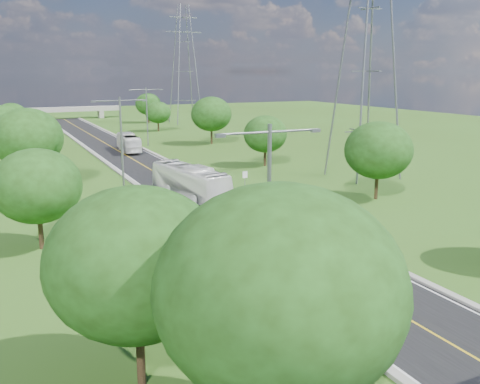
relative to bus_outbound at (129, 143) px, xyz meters
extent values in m
plane|color=#335417|center=(-1.40, -12.82, -1.47)|extent=(260.00, 260.00, 0.00)
cube|color=black|center=(-1.40, -6.82, -1.44)|extent=(8.00, 150.00, 0.06)
cube|color=gray|center=(-5.65, -6.82, -1.36)|extent=(0.50, 150.00, 0.22)
cube|color=gray|center=(2.85, -6.82, -1.36)|extent=(0.50, 150.00, 0.22)
cylinder|color=slate|center=(3.80, -34.82, -0.27)|extent=(0.08, 0.08, 2.40)
cube|color=white|center=(3.80, -34.85, 0.53)|extent=(0.55, 0.04, 0.70)
cube|color=gray|center=(-11.40, 67.18, -0.47)|extent=(1.20, 3.00, 2.00)
cube|color=gray|center=(8.60, 67.18, -0.47)|extent=(1.20, 3.00, 2.00)
cube|color=gray|center=(-1.40, 67.18, 1.13)|extent=(30.00, 3.00, 1.20)
cylinder|color=slate|center=(-7.40, -60.82, 3.53)|extent=(0.22, 0.22, 10.00)
cylinder|color=slate|center=(-8.80, -60.82, 8.13)|extent=(2.80, 0.12, 0.12)
cylinder|color=slate|center=(-6.00, -60.82, 8.13)|extent=(2.80, 0.12, 0.12)
cube|color=slate|center=(-10.10, -60.82, 8.08)|extent=(0.50, 0.25, 0.18)
cube|color=slate|center=(-4.70, -60.82, 8.08)|extent=(0.50, 0.25, 0.18)
cylinder|color=slate|center=(-7.40, -27.82, 3.53)|extent=(0.22, 0.22, 10.00)
cylinder|color=slate|center=(-8.80, -27.82, 8.13)|extent=(2.80, 0.12, 0.12)
cylinder|color=slate|center=(-6.00, -27.82, 8.13)|extent=(2.80, 0.12, 0.12)
cube|color=slate|center=(-10.10, -27.82, 8.08)|extent=(0.50, 0.25, 0.18)
cube|color=slate|center=(-4.70, -27.82, 8.08)|extent=(0.50, 0.25, 0.18)
cylinder|color=slate|center=(4.60, 5.18, 3.53)|extent=(0.22, 0.22, 10.00)
cylinder|color=slate|center=(3.20, 5.18, 8.13)|extent=(2.80, 0.12, 0.12)
cylinder|color=slate|center=(6.00, 5.18, 8.13)|extent=(2.80, 0.12, 0.12)
cube|color=slate|center=(1.90, 5.18, 8.08)|extent=(0.50, 0.25, 0.18)
cube|color=slate|center=(7.30, 5.18, 8.08)|extent=(0.50, 0.25, 0.18)
cube|color=slate|center=(24.60, 42.18, 20.37)|extent=(9.00, 0.25, 0.25)
cube|color=slate|center=(24.60, 42.18, 23.73)|extent=(7.00, 0.25, 0.25)
cylinder|color=black|center=(-15.40, -64.82, 0.06)|extent=(0.36, 0.36, 3.06)
ellipsoid|color=#1D3C10|center=(-15.40, -64.82, 3.80)|extent=(7.14, 7.14, 6.07)
cylinder|color=black|center=(-17.40, -44.82, -0.12)|extent=(0.36, 0.36, 2.70)
ellipsoid|color=#1D3C10|center=(-17.40, -44.82, 3.18)|extent=(6.30, 6.30, 5.36)
cylinder|color=black|center=(-16.40, -22.82, 0.15)|extent=(0.36, 0.36, 3.24)
ellipsoid|color=#1D3C10|center=(-16.40, -22.82, 4.11)|extent=(7.56, 7.56, 6.43)
cylinder|color=black|center=(-18.40, 1.18, -0.03)|extent=(0.36, 0.36, 2.88)
ellipsoid|color=#1D3C10|center=(-18.40, 1.18, 3.49)|extent=(6.72, 6.72, 5.71)
cylinder|color=black|center=(-15.90, 25.18, -0.21)|extent=(0.36, 0.36, 2.52)
ellipsoid|color=#1D3C10|center=(-15.90, 25.18, 2.87)|extent=(5.88, 5.88, 5.00)
ellipsoid|color=#1D3C10|center=(-12.40, -70.82, 4.42)|extent=(7.98, 7.98, 6.78)
cylinder|color=black|center=(14.60, -42.82, -0.03)|extent=(0.36, 0.36, 2.88)
ellipsoid|color=#1D3C10|center=(14.60, -42.82, 3.49)|extent=(6.72, 6.72, 5.71)
cylinder|color=black|center=(13.60, -20.82, -0.21)|extent=(0.36, 0.36, 2.52)
ellipsoid|color=#1D3C10|center=(13.60, -20.82, 2.87)|extent=(5.88, 5.88, 5.00)
cylinder|color=black|center=(15.60, 3.18, 0.06)|extent=(0.36, 0.36, 3.06)
ellipsoid|color=#1D3C10|center=(15.60, 3.18, 3.80)|extent=(7.14, 7.14, 6.07)
cylinder|color=black|center=(13.10, 27.18, -0.30)|extent=(0.36, 0.36, 2.34)
ellipsoid|color=#1D3C10|center=(13.10, 27.18, 2.56)|extent=(5.46, 5.46, 4.64)
cylinder|color=black|center=(16.60, 47.18, -0.12)|extent=(0.36, 0.36, 2.70)
ellipsoid|color=#1D3C10|center=(16.60, 47.18, 3.18)|extent=(6.30, 6.30, 5.36)
imported|color=white|center=(0.00, 0.00, 0.00)|extent=(3.16, 10.26, 2.81)
imported|color=white|center=(-2.20, -34.50, 0.26)|extent=(4.60, 12.22, 3.32)
camera|label=1|loc=(-20.16, -84.35, 11.08)|focal=40.00mm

